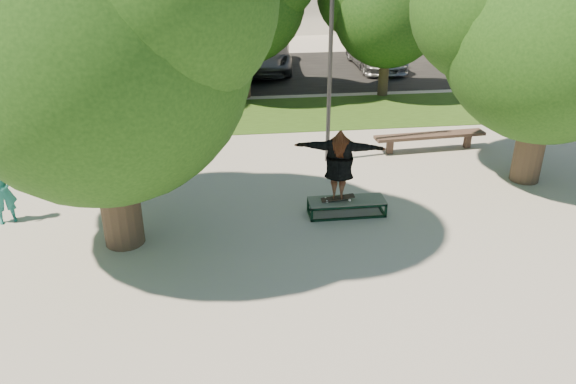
{
  "coord_description": "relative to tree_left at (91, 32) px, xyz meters",
  "views": [
    {
      "loc": [
        -2.04,
        -9.85,
        6.23
      ],
      "look_at": [
        -0.7,
        0.6,
        1.18
      ],
      "focal_mm": 35.0,
      "sensor_mm": 36.0,
      "label": 1
    }
  ],
  "objects": [
    {
      "name": "grind_box",
      "position": [
        5.12,
        0.57,
        -4.23
      ],
      "size": [
        1.8,
        0.6,
        0.38
      ],
      "color": "black",
      "rests_on": "ground"
    },
    {
      "name": "tree_right",
      "position": [
        10.21,
        1.99,
        -0.33
      ],
      "size": [
        6.24,
        5.33,
        6.51
      ],
      "color": "#38281E",
      "rests_on": "ground"
    },
    {
      "name": "ground",
      "position": [
        4.29,
        -1.09,
        -4.42
      ],
      "size": [
        120.0,
        120.0,
        0.0
      ],
      "primitive_type": "plane",
      "color": "#9B978E",
      "rests_on": "ground"
    },
    {
      "name": "bg_tree_right",
      "position": [
        8.73,
        10.47,
        -0.93
      ],
      "size": [
        5.04,
        4.31,
        5.43
      ],
      "color": "#38281E",
      "rests_on": "ground"
    },
    {
      "name": "bench",
      "position": [
        8.51,
        4.32,
        -3.98
      ],
      "size": [
        3.45,
        0.7,
        0.53
      ],
      "rotation": [
        0.0,
        0.0,
        0.07
      ],
      "color": "#453329",
      "rests_on": "ground"
    },
    {
      "name": "tree_left",
      "position": [
        0.0,
        0.0,
        0.0
      ],
      "size": [
        6.96,
        5.95,
        7.12
      ],
      "color": "#38281E",
      "rests_on": "ground"
    },
    {
      "name": "lamppost",
      "position": [
        5.29,
        3.91,
        -1.27
      ],
      "size": [
        0.25,
        0.15,
        6.11
      ],
      "color": "#2D2D30",
      "rests_on": "ground"
    },
    {
      "name": "bg_tree_left",
      "position": [
        -2.28,
        9.98,
        -0.69
      ],
      "size": [
        5.28,
        4.51,
        5.77
      ],
      "color": "#38281E",
      "rests_on": "ground"
    },
    {
      "name": "car_silver_a",
      "position": [
        -0.98,
        13.82,
        -3.61
      ],
      "size": [
        1.99,
        4.8,
        1.63
      ],
      "primitive_type": "imported",
      "rotation": [
        0.0,
        0.0,
        -0.01
      ],
      "color": "silver",
      "rests_on": "asphalt_strip"
    },
    {
      "name": "asphalt_strip",
      "position": [
        4.29,
        14.91,
        -4.42
      ],
      "size": [
        40.0,
        8.0,
        0.01
      ],
      "primitive_type": "cube",
      "color": "black",
      "rests_on": "ground"
    },
    {
      "name": "car_dark",
      "position": [
        2.78,
        12.41,
        -3.6
      ],
      "size": [
        2.44,
        5.2,
        1.65
      ],
      "primitive_type": "imported",
      "rotation": [
        0.0,
        0.0,
        -0.14
      ],
      "color": "black",
      "rests_on": "asphalt_strip"
    },
    {
      "name": "grass_strip",
      "position": [
        5.29,
        8.41,
        -4.41
      ],
      "size": [
        30.0,
        4.0,
        0.02
      ],
      "primitive_type": "cube",
      "color": "#223F12",
      "rests_on": "ground"
    },
    {
      "name": "car_grey",
      "position": [
        4.4,
        15.41,
        -3.63
      ],
      "size": [
        3.1,
        5.87,
        1.57
      ],
      "primitive_type": "imported",
      "rotation": [
        0.0,
        0.0,
        -0.09
      ],
      "color": "#545459",
      "rests_on": "asphalt_strip"
    },
    {
      "name": "bystander",
      "position": [
        -2.71,
        1.2,
        -3.65
      ],
      "size": [
        0.67,
        0.58,
        1.55
      ],
      "primitive_type": "imported",
      "rotation": [
        0.0,
        0.0,
        0.44
      ],
      "color": "#1B6761",
      "rests_on": "ground"
    },
    {
      "name": "skater_rig",
      "position": [
        4.9,
        0.57,
        -3.14
      ],
      "size": [
        2.12,
        1.08,
        1.74
      ],
      "rotation": [
        0.0,
        0.0,
        2.87
      ],
      "color": "white",
      "rests_on": "grind_box"
    },
    {
      "name": "car_silver_b",
      "position": [
        9.78,
        15.24,
        -3.69
      ],
      "size": [
        2.07,
        5.07,
        1.47
      ],
      "primitive_type": "imported",
      "rotation": [
        0.0,
        0.0,
        -0.0
      ],
      "color": "#9E9FA2",
      "rests_on": "asphalt_strip"
    }
  ]
}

